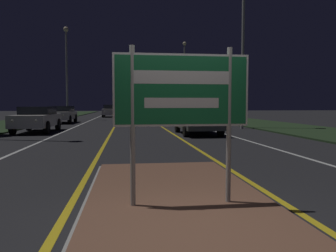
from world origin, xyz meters
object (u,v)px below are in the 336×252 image
Objects in this scene: streetlight_right_far at (184,70)px; car_receding_0 at (198,120)px; streetlight_left_far at (67,62)px; car_receding_3 at (149,110)px; highway_sign at (182,97)px; car_approaching_2 at (110,111)px; car_receding_2 at (186,111)px; streetlight_right_near at (244,8)px; car_receding_1 at (201,113)px; car_approaching_1 at (61,114)px; car_approaching_0 at (37,118)px.

streetlight_right_far reaches higher than car_receding_0.
car_receding_3 is (9.08, 14.30, -4.95)m from streetlight_left_far.
streetlight_right_far is at bearing 79.88° from highway_sign.
car_receding_2 is at bearing -19.93° from car_approaching_2.
streetlight_right_near is 2.41× the size of car_approaching_2.
streetlight_right_near is at bearing -86.87° from car_receding_1.
streetlight_right_far is 19.60m from car_approaching_1.
highway_sign is 17.33m from streetlight_right_near.
car_receding_0 is 31.82m from car_receding_3.
car_approaching_1 is (-8.53, -20.26, -0.04)m from car_receding_3.
car_approaching_2 is (-8.81, 3.20, 0.00)m from car_receding_2.
streetlight_right_near is 8.30m from car_receding_0.
highway_sign is at bearing -100.12° from streetlight_right_far.
car_approaching_1 is at bearing -132.12° from streetlight_right_far.
car_receding_2 is 1.02× the size of car_approaching_1.
streetlight_right_far is 2.02× the size of car_approaching_1.
streetlight_left_far is 1.90× the size of car_receding_2.
streetlight_right_near is 2.30× the size of car_receding_1.
car_approaching_1 is at bearing -175.52° from car_receding_1.
car_receding_3 is (-3.61, 10.44, 0.01)m from car_receding_2.
highway_sign is 11.96m from car_receding_0.
car_receding_2 is 1.07× the size of car_approaching_0.
car_approaching_2 is at bearing 75.66° from car_approaching_1.
car_receding_0 is at bearing -89.45° from car_receding_3.
streetlight_right_near reaches higher than streetlight_left_far.
car_receding_1 is 11.92m from car_approaching_1.
car_approaching_2 is at bearing 94.30° from highway_sign.
streetlight_right_far reaches higher than car_receding_2.
car_approaching_1 is (-8.84, 11.56, 0.04)m from car_receding_0.
highway_sign is at bearing -77.23° from streetlight_left_far.
streetlight_right_far is 14.09m from car_receding_1.
streetlight_left_far reaches higher than car_receding_3.
streetlight_left_far is 7.79m from car_approaching_1.
car_receding_0 is at bearing -61.83° from streetlight_left_far.
streetlight_right_far is 6.64m from car_receding_2.
streetlight_right_near is at bearing 4.80° from car_approaching_0.
car_receding_0 is 25.19m from car_approaching_2.
car_approaching_2 reaches higher than car_receding_0.
car_receding_2 reaches higher than car_approaching_0.
car_receding_1 is at bearing -22.01° from streetlight_left_far.
car_receding_2 is 22.24m from car_approaching_0.
streetlight_left_far is at bearing 157.99° from car_receding_1.
car_approaching_2 is (-5.51, 24.58, 0.07)m from car_receding_0.
car_approaching_1 is at bearing -104.34° from car_approaching_2.
car_receding_2 is at bearing -70.92° from car_receding_3.
car_approaching_2 reaches higher than car_receding_1.
streetlight_right_far is at bearing 47.88° from car_approaching_1.
car_receding_1 is 15.20m from car_approaching_0.
car_receding_2 is at bearing 58.34° from car_approaching_0.
streetlight_right_far reaches higher than streetlight_left_far.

